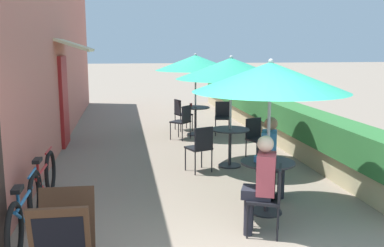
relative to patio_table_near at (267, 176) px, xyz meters
name	(u,v)px	position (x,y,z in m)	size (l,w,h in m)	color
cafe_facade_wall	(59,56)	(-3.48, 5.44, 1.56)	(0.98, 14.37, 4.20)	#C66B5B
planter_hedge	(265,114)	(1.81, 5.47, 0.01)	(0.60, 13.37, 1.01)	tan
patio_table_near	(267,176)	(0.00, 0.00, 0.00)	(0.75, 0.75, 0.74)	#28282D
patio_umbrella_near	(270,77)	(0.00, 0.00, 1.37)	(2.10, 2.10, 2.15)	#B7B7BC
cafe_chair_near_left	(265,163)	(0.20, 0.69, -0.01)	(0.52, 0.52, 0.87)	black
seated_patron_near_left	(272,153)	(0.30, 0.65, 0.16)	(0.49, 0.45, 1.25)	#23232D
cafe_chair_near_right	(270,195)	(-0.20, -0.69, -0.01)	(0.52, 0.52, 0.87)	black
seated_patron_near_right	(261,181)	(-0.30, -0.65, 0.16)	(0.49, 0.45, 1.25)	#23232D
coffee_cup_near	(256,159)	(-0.17, -0.01, 0.26)	(0.07, 0.07, 0.09)	teal
patio_table_mid	(230,140)	(0.08, 2.41, 0.00)	(0.75, 0.75, 0.74)	#28282D
patio_umbrella_mid	(231,68)	(0.08, 2.41, 1.37)	(2.10, 2.10, 2.15)	#B7B7BC
cafe_chair_mid_left	(256,136)	(0.72, 2.75, -0.01)	(0.52, 0.52, 0.87)	black
cafe_chair_mid_right	(201,145)	(-0.56, 2.08, -0.01)	(0.52, 0.52, 0.87)	black
patio_table_far	(195,115)	(-0.07, 5.57, 0.00)	(0.75, 0.75, 0.74)	#28282D
patio_umbrella_far	(196,63)	(-0.07, 5.57, 1.37)	(2.10, 2.10, 2.15)	#B7B7BC
cafe_chair_far_left	(181,112)	(-0.36, 6.22, -0.01)	(0.50, 0.50, 0.87)	black
cafe_chair_far_right	(183,119)	(-0.49, 4.98, -0.01)	(0.56, 0.56, 0.87)	black
cafe_chair_far_back	(222,115)	(0.65, 5.49, -0.01)	(0.47, 0.47, 0.87)	black
coffee_cup_far	(191,105)	(-0.17, 5.67, 0.26)	(0.07, 0.07, 0.09)	#B73D3D
bicycle_leaning	(25,213)	(-3.14, -0.40, -0.18)	(0.10, 1.77, 0.77)	black
bicycle_second	(43,181)	(-3.14, 0.82, -0.17)	(0.11, 1.78, 0.77)	black
menu_board	(64,242)	(-2.55, -1.46, -0.09)	(0.58, 0.64, 0.90)	#422819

